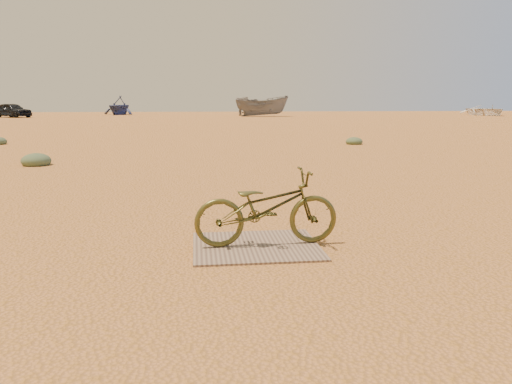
{
  "coord_description": "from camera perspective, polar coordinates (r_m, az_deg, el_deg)",
  "views": [
    {
      "loc": [
        -1.1,
        -5.57,
        1.54
      ],
      "look_at": [
        -0.49,
        -0.52,
        0.59
      ],
      "focal_mm": 35.0,
      "sensor_mm": 36.0,
      "label": 1
    }
  ],
  "objects": [
    {
      "name": "car",
      "position": [
        49.08,
        -26.09,
        8.4
      ],
      "size": [
        3.91,
        3.3,
        1.26
      ],
      "primitive_type": "imported",
      "rotation": [
        0.0,
        0.0,
        0.98
      ],
      "color": "black",
      "rests_on": "ground"
    },
    {
      "name": "ground",
      "position": [
        5.89,
        4.16,
        -4.67
      ],
      "size": [
        120.0,
        120.0,
        0.0
      ],
      "primitive_type": "plane",
      "color": "#B87643",
      "rests_on": "ground"
    },
    {
      "name": "boat_mid_right",
      "position": [
        46.94,
        0.67,
        9.8
      ],
      "size": [
        5.11,
        2.47,
        1.9
      ],
      "primitive_type": "imported",
      "rotation": [
        0.0,
        0.0,
        1.44
      ],
      "color": "slate",
      "rests_on": "ground"
    },
    {
      "name": "boat_far_left",
      "position": [
        53.88,
        -15.37,
        9.54
      ],
      "size": [
        4.41,
        4.66,
        1.94
      ],
      "primitive_type": "imported",
      "rotation": [
        0.0,
        0.0,
        -0.42
      ],
      "color": "navy",
      "rests_on": "ground"
    },
    {
      "name": "kale_a",
      "position": [
        12.99,
        -23.8,
        2.82
      ],
      "size": [
        0.68,
        0.68,
        0.37
      ],
      "primitive_type": "ellipsoid",
      "color": "#576B48",
      "rests_on": "ground"
    },
    {
      "name": "boat_far_right",
      "position": [
        54.79,
        24.81,
        8.5
      ],
      "size": [
        3.79,
        5.19,
        1.05
      ],
      "primitive_type": "imported",
      "rotation": [
        0.0,
        0.0,
        0.03
      ],
      "color": "silver",
      "rests_on": "ground"
    },
    {
      "name": "kale_b",
      "position": [
        17.87,
        11.14,
        5.38
      ],
      "size": [
        0.59,
        0.59,
        0.32
      ],
      "primitive_type": "ellipsoid",
      "color": "#576B48",
      "rests_on": "ground"
    },
    {
      "name": "plywood_board",
      "position": [
        5.31,
        0.0,
        -6.2
      ],
      "size": [
        1.33,
        1.16,
        0.02
      ],
      "primitive_type": "cube",
      "color": "#867159",
      "rests_on": "ground"
    },
    {
      "name": "bicycle",
      "position": [
        5.24,
        1.24,
        -1.8
      ],
      "size": [
        1.55,
        0.62,
        0.8
      ],
      "primitive_type": "imported",
      "rotation": [
        0.0,
        0.0,
        1.63
      ],
      "color": "#4C4B20",
      "rests_on": "plywood_board"
    }
  ]
}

